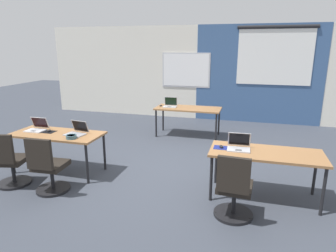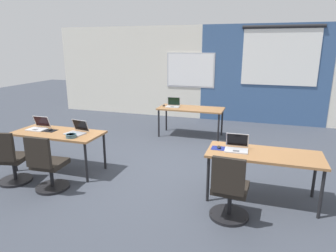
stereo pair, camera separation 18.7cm
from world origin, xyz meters
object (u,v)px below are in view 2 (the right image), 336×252
laptop_far_left (173,105)px  chair_near_left_inner (48,168)px  laptop_near_right_inner (237,147)px  chair_near_left_end (11,162)px  desk_near_left (58,135)px  snack_bowl (71,135)px  desk_far_center (191,110)px  mouse_far_left (164,105)px  mouse_near_left_end (50,130)px  mouse_near_right_inner (219,147)px  laptop_near_left_end (39,127)px  chair_near_right_inner (229,193)px  laptop_near_left_inner (77,131)px  desk_near_right (264,157)px

laptop_far_left → chair_near_left_inner: 3.68m
laptop_near_right_inner → laptop_far_left: (-1.82, 2.78, 0.00)m
chair_near_left_end → desk_near_left: bearing=-132.5°
desk_near_left → snack_bowl: size_ratio=9.01×
laptop_far_left → chair_near_left_end: size_ratio=0.38×
desk_far_center → mouse_far_left: size_ratio=14.71×
mouse_far_left → mouse_near_left_end: size_ratio=1.08×
laptop_far_left → chair_near_left_inner: laptop_far_left is taller
mouse_far_left → snack_bowl: snack_bowl is taller
mouse_far_left → chair_near_left_inner: (-0.70, -3.54, -0.36)m
laptop_near_right_inner → desk_far_center: bearing=114.1°
desk_far_center → mouse_near_right_inner: (1.10, -2.79, 0.08)m
laptop_near_left_end → snack_bowl: size_ratio=1.89×
chair_near_right_inner → laptop_far_left: size_ratio=2.66×
laptop_near_left_inner → chair_near_left_inner: bearing=-83.5°
chair_near_right_inner → chair_near_left_inner: bearing=4.3°
mouse_near_left_end → snack_bowl: (0.61, -0.23, 0.01)m
desk_near_left → laptop_far_left: 3.09m
desk_near_left → desk_far_center: bearing=58.0°
chair_near_left_inner → chair_near_left_end: same height
desk_near_left → snack_bowl: bearing=-25.6°
laptop_near_left_end → snack_bowl: 0.92m
desk_near_left → mouse_near_left_end: mouse_near_left_end is taller
mouse_far_left → laptop_near_left_inner: laptop_near_left_inner is taller
desk_near_left → laptop_near_left_end: bearing=172.8°
laptop_near_left_end → snack_bowl: (0.88, -0.26, -0.01)m
desk_near_left → desk_far_center: (1.75, 2.80, 0.00)m
laptop_near_right_inner → chair_near_right_inner: bearing=-92.2°
laptop_near_right_inner → chair_near_left_inner: laptop_near_right_inner is taller
desk_near_left → desk_near_right: 3.50m
mouse_far_left → chair_near_left_inner: 3.63m
laptop_near_left_inner → chair_near_right_inner: bearing=-6.0°
laptop_far_left → snack_bowl: size_ratio=1.95×
laptop_near_right_inner → mouse_near_right_inner: size_ratio=3.03×
desk_near_right → snack_bowl: size_ratio=9.01×
chair_near_left_inner → laptop_near_left_end: size_ratio=2.75×
laptop_near_right_inner → chair_near_left_inner: (-2.77, -0.76, -0.39)m
chair_near_right_inner → laptop_far_left: (-1.82, 3.50, 0.39)m
chair_near_left_end → snack_bowl: size_ratio=5.18×
laptop_near_left_end → mouse_near_left_end: bearing=-6.8°
laptop_near_right_inner → mouse_near_right_inner: (-0.26, -0.01, -0.03)m
laptop_near_left_inner → mouse_near_right_inner: bearing=8.3°
mouse_near_left_end → chair_near_left_end: 0.86m
mouse_far_left → mouse_near_left_end: (-1.23, -2.78, 0.00)m
laptop_near_right_inner → laptop_near_left_end: 3.57m
desk_near_left → chair_near_right_inner: bearing=-12.6°
desk_near_right → laptop_near_left_inner: bearing=179.3°
chair_near_left_inner → mouse_near_left_end: bearing=-59.3°
mouse_near_left_end → mouse_near_right_inner: bearing=-0.4°
desk_near_left → desk_near_right: bearing=0.0°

